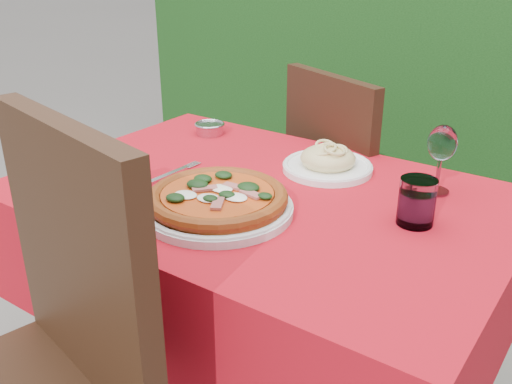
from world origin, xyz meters
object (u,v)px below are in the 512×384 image
Objects in this scene: chair_near at (32,369)px; wine_glass at (442,146)px; fork at (168,175)px; chair_far at (349,186)px; pizza_plate at (218,201)px; pasta_plate at (328,162)px; steel_ramekin at (210,129)px; water_glass at (416,204)px.

chair_near is 5.93× the size of wine_glass.
chair_near reaches higher than fork.
chair_near is 1.26m from chair_far.
pasta_plate reaches higher than pizza_plate.
pasta_plate is at bearing 127.83° from chair_far.
fork is at bearing 92.42° from chair_far.
wine_glass is at bearing 47.45° from pizza_plate.
pizza_plate is 4.60× the size of steel_ramekin.
steel_ramekin is (-0.80, 0.24, -0.03)m from water_glass.
chair_near is 9.73× the size of water_glass.
chair_far reaches higher than water_glass.
chair_far is at bearing 139.96° from wine_glass.
chair_near is 4.89× the size of fork.
chair_far is at bearing 38.26° from steel_ramekin.
water_glass reaches higher than pizza_plate.
wine_glass is at bearing -2.63° from steel_ramekin.
chair_near is at bearing -69.81° from steel_ramekin.
pasta_plate is 2.75× the size of steel_ramekin.
wine_glass reaches higher than pasta_plate.
steel_ramekin is (-0.48, 0.06, -0.01)m from pasta_plate.
water_glass is at bearing 12.22° from fork.
pasta_plate reaches higher than steel_ramekin.
steel_ramekin is at bearing 177.37° from wine_glass.
water_glass is (0.45, 0.72, 0.19)m from chair_near.
wine_glass is (0.43, 0.92, 0.26)m from chair_near.
pasta_plate is 0.48m from steel_ramekin.
chair_far is at bearing 101.07° from chair_near.
chair_far reaches higher than steel_ramekin.
fork is (-0.66, -0.12, -0.05)m from water_glass.
chair_near is 1.12× the size of chair_far.
water_glass reaches higher than steel_ramekin.
chair_far is 0.79m from pizza_plate.
fork is 0.38m from steel_ramekin.
chair_near reaches higher than steel_ramekin.
wine_glass reaches higher than fork.
steel_ramekin is (-0.78, 0.04, -0.11)m from wine_glass.
pasta_plate is at bearing -7.65° from steel_ramekin.
fork is (-0.21, 0.60, 0.14)m from chair_near.
pasta_plate is 1.15× the size of fork.
chair_near reaches higher than water_glass.
fork is (-0.64, -0.32, -0.12)m from wine_glass.
water_glass is 0.83m from steel_ramekin.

